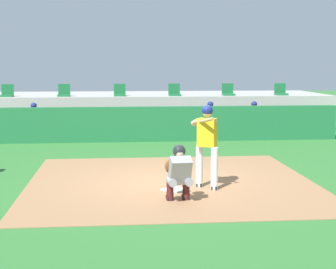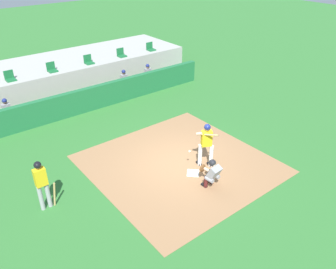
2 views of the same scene
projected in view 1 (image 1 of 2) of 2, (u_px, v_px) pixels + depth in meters
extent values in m
plane|color=#2D6B2D|center=(171.00, 182.00, 12.19)|extent=(80.00, 80.00, 0.00)
cube|color=#936B47|center=(171.00, 182.00, 12.19)|extent=(6.40, 6.40, 0.01)
cube|color=white|center=(175.00, 189.00, 11.39)|extent=(0.62, 0.62, 0.02)
cylinder|color=silver|center=(199.00, 166.00, 11.64)|extent=(0.15, 0.15, 0.92)
cylinder|color=silver|center=(214.00, 169.00, 11.36)|extent=(0.15, 0.15, 0.92)
cube|color=gold|center=(207.00, 132.00, 11.40)|extent=(0.45, 0.39, 0.60)
sphere|color=tan|center=(207.00, 112.00, 11.34)|extent=(0.21, 0.21, 0.21)
sphere|color=navy|center=(207.00, 111.00, 11.34)|extent=(0.24, 0.24, 0.24)
cylinder|color=tan|center=(195.00, 122.00, 11.50)|extent=(0.18, 0.27, 0.17)
cylinder|color=tan|center=(205.00, 122.00, 11.47)|extent=(0.53, 0.39, 0.18)
cylinder|color=tan|center=(203.00, 121.00, 11.22)|extent=(0.37, 0.81, 0.24)
cube|color=black|center=(199.00, 184.00, 11.75)|extent=(0.18, 0.28, 0.09)
cube|color=black|center=(214.00, 187.00, 11.47)|extent=(0.18, 0.28, 0.09)
cylinder|color=gray|center=(171.00, 182.00, 10.33)|extent=(0.19, 0.33, 0.16)
cylinder|color=#4C1919|center=(170.00, 190.00, 10.50)|extent=(0.14, 0.14, 0.42)
cube|color=black|center=(169.00, 198.00, 10.58)|extent=(0.13, 0.25, 0.08)
cylinder|color=gray|center=(188.00, 181.00, 10.38)|extent=(0.19, 0.33, 0.16)
cylinder|color=#4C1919|center=(186.00, 190.00, 10.56)|extent=(0.14, 0.14, 0.42)
cube|color=black|center=(185.00, 197.00, 10.64)|extent=(0.13, 0.25, 0.08)
cube|color=gray|center=(180.00, 170.00, 10.28)|extent=(0.44, 0.47, 0.57)
cube|color=#2D2D33|center=(179.00, 169.00, 10.40)|extent=(0.40, 0.28, 0.45)
sphere|color=beige|center=(179.00, 152.00, 10.31)|extent=(0.21, 0.21, 0.21)
sphere|color=#232328|center=(179.00, 151.00, 10.33)|extent=(0.25, 0.25, 0.25)
cylinder|color=beige|center=(176.00, 168.00, 10.49)|extent=(0.14, 0.46, 0.10)
ellipsoid|color=brown|center=(172.00, 166.00, 10.70)|extent=(0.29, 0.14, 0.30)
sphere|color=white|center=(177.00, 151.00, 11.62)|extent=(0.07, 0.07, 0.07)
cube|color=#1E6638|center=(152.00, 124.00, 18.52)|extent=(13.00, 0.30, 1.20)
cube|color=olive|center=(150.00, 131.00, 19.56)|extent=(11.80, 0.44, 0.45)
cylinder|color=#939399|center=(30.00, 126.00, 18.88)|extent=(0.15, 0.40, 0.15)
cylinder|color=#939399|center=(29.00, 134.00, 18.71)|extent=(0.13, 0.13, 0.45)
cube|color=maroon|center=(29.00, 140.00, 18.69)|extent=(0.11, 0.24, 0.08)
cylinder|color=#939399|center=(37.00, 126.00, 18.90)|extent=(0.15, 0.40, 0.15)
cylinder|color=#939399|center=(37.00, 134.00, 18.74)|extent=(0.13, 0.13, 0.45)
cube|color=maroon|center=(37.00, 140.00, 18.71)|extent=(0.11, 0.24, 0.08)
cube|color=gray|center=(34.00, 118.00, 19.07)|extent=(0.36, 0.22, 0.54)
sphere|color=brown|center=(34.00, 107.00, 19.02)|extent=(0.20, 0.20, 0.20)
sphere|color=navy|center=(34.00, 106.00, 19.01)|extent=(0.22, 0.22, 0.22)
cylinder|color=brown|center=(28.00, 121.00, 18.93)|extent=(0.09, 0.41, 0.22)
cylinder|color=brown|center=(39.00, 121.00, 18.96)|extent=(0.09, 0.41, 0.22)
cylinder|color=#939399|center=(208.00, 124.00, 19.47)|extent=(0.15, 0.40, 0.15)
cylinder|color=#939399|center=(209.00, 132.00, 19.31)|extent=(0.13, 0.13, 0.45)
cube|color=maroon|center=(209.00, 137.00, 19.28)|extent=(0.11, 0.24, 0.08)
cylinder|color=#939399|center=(215.00, 124.00, 19.50)|extent=(0.15, 0.40, 0.15)
cylinder|color=#939399|center=(216.00, 132.00, 19.33)|extent=(0.13, 0.13, 0.45)
cube|color=maroon|center=(216.00, 137.00, 19.31)|extent=(0.11, 0.24, 0.08)
cube|color=gray|center=(210.00, 116.00, 19.67)|extent=(0.36, 0.22, 0.54)
sphere|color=brown|center=(210.00, 106.00, 19.61)|extent=(0.20, 0.20, 0.20)
sphere|color=navy|center=(210.00, 104.00, 19.61)|extent=(0.22, 0.22, 0.22)
cylinder|color=brown|center=(205.00, 120.00, 19.52)|extent=(0.09, 0.41, 0.22)
cylinder|color=brown|center=(216.00, 119.00, 19.56)|extent=(0.09, 0.41, 0.22)
cylinder|color=#939399|center=(252.00, 124.00, 19.63)|extent=(0.15, 0.40, 0.15)
cylinder|color=#939399|center=(253.00, 132.00, 19.46)|extent=(0.13, 0.13, 0.45)
cube|color=maroon|center=(253.00, 137.00, 19.44)|extent=(0.11, 0.24, 0.08)
cylinder|color=#939399|center=(259.00, 124.00, 19.65)|extent=(0.15, 0.40, 0.15)
cylinder|color=#939399|center=(260.00, 131.00, 19.49)|extent=(0.13, 0.13, 0.45)
cube|color=maroon|center=(260.00, 137.00, 19.46)|extent=(0.11, 0.24, 0.08)
cube|color=gray|center=(254.00, 116.00, 19.82)|extent=(0.36, 0.22, 0.54)
sphere|color=#996B4C|center=(254.00, 105.00, 19.77)|extent=(0.20, 0.20, 0.20)
sphere|color=navy|center=(254.00, 104.00, 19.76)|extent=(0.22, 0.22, 0.22)
cylinder|color=#996B4C|center=(249.00, 119.00, 19.68)|extent=(0.09, 0.41, 0.22)
cylinder|color=#996B4C|center=(260.00, 119.00, 19.71)|extent=(0.09, 0.41, 0.22)
cube|color=#9E9E99|center=(145.00, 110.00, 22.85)|extent=(15.00, 4.40, 1.40)
cube|color=#196033|center=(7.00, 96.00, 20.67)|extent=(0.46, 0.46, 0.08)
cube|color=#196033|center=(8.00, 89.00, 20.83)|extent=(0.46, 0.06, 0.40)
cube|color=#196033|center=(64.00, 95.00, 20.87)|extent=(0.46, 0.46, 0.08)
cube|color=#196033|center=(64.00, 89.00, 21.04)|extent=(0.46, 0.06, 0.40)
cube|color=#196033|center=(120.00, 95.00, 21.07)|extent=(0.46, 0.46, 0.08)
cube|color=#196033|center=(120.00, 89.00, 21.24)|extent=(0.46, 0.06, 0.40)
cube|color=#196033|center=(175.00, 95.00, 21.28)|extent=(0.46, 0.46, 0.08)
cube|color=#196033|center=(174.00, 89.00, 21.44)|extent=(0.46, 0.06, 0.40)
cube|color=#196033|center=(228.00, 95.00, 21.48)|extent=(0.46, 0.46, 0.08)
cube|color=#196033|center=(228.00, 88.00, 21.65)|extent=(0.46, 0.06, 0.40)
cube|color=#196033|center=(281.00, 94.00, 21.69)|extent=(0.46, 0.46, 0.08)
cube|color=#196033|center=(280.00, 88.00, 21.85)|extent=(0.46, 0.06, 0.40)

